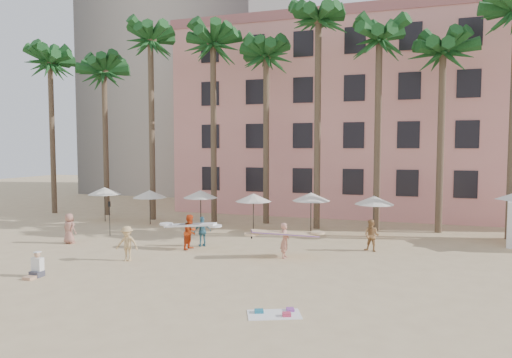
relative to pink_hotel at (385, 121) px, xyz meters
name	(u,v)px	position (x,y,z in m)	size (l,w,h in m)	color
ground	(182,283)	(-7.00, -26.00, -8.00)	(120.00, 120.00, 0.00)	#D1B789
pink_hotel	(385,121)	(0.00, 0.00, 0.00)	(35.00, 14.00, 16.00)	#FAA398
palm_row	(285,44)	(-6.49, -11.00, 4.97)	(44.40, 5.40, 16.30)	brown
umbrella_row	(226,195)	(-10.00, -13.50, -5.67)	(22.50, 2.70, 2.73)	#332B23
beach_towel	(276,313)	(-2.31, -28.27, -7.97)	(2.05, 1.61, 0.14)	white
carrier_yellow	(285,238)	(-4.00, -20.46, -6.97)	(3.43, 2.10, 1.82)	tan
carrier_white	(190,231)	(-9.51, -20.12, -6.98)	(2.93, 1.03, 1.94)	#E14917
beachgoers	(189,235)	(-9.35, -20.65, -7.12)	(18.10, 6.77, 1.79)	tan
paddle	(110,214)	(-16.15, -18.24, -6.59)	(0.18, 0.04, 2.23)	black
seated_man	(36,268)	(-13.50, -27.17, -7.62)	(0.49, 0.85, 1.10)	#3F3F4C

